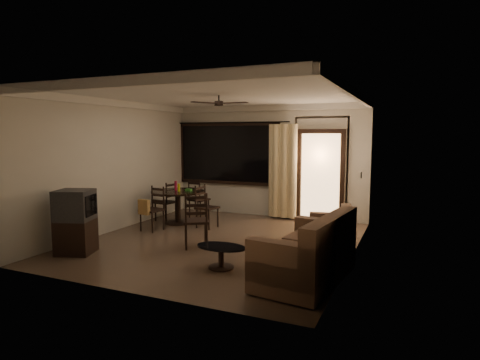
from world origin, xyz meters
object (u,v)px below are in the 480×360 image
at_px(dining_chair_east, 207,215).
at_px(side_chair, 196,231).
at_px(dining_chair_west, 166,209).
at_px(dining_chair_north, 199,206).
at_px(tv_cabinet, 75,222).
at_px(armchair, 333,231).
at_px(dining_chair_south, 152,217).
at_px(sofa, 310,256).
at_px(dining_table, 178,198).
at_px(coffee_table, 221,253).

relative_size(dining_chair_east, side_chair, 0.92).
bearing_deg(dining_chair_west, dining_chair_north, 149.26).
xyz_separation_m(tv_cabinet, armchair, (4.05, 2.09, -0.25)).
xyz_separation_m(dining_chair_south, armchair, (3.84, 0.17, 0.01)).
relative_size(tv_cabinet, sofa, 0.59).
xyz_separation_m(armchair, side_chair, (-2.32, -0.93, -0.01)).
height_order(dining_chair_west, sofa, sofa).
distance_m(tv_cabinet, armchair, 4.57).
xyz_separation_m(dining_chair_east, dining_chair_north, (-0.71, 0.90, 0.00)).
bearing_deg(dining_chair_east, dining_table, 89.93).
bearing_deg(dining_chair_north, coffee_table, 132.95).
bearing_deg(dining_chair_east, armchair, -92.23).
height_order(dining_chair_north, side_chair, side_chair).
relative_size(dining_chair_west, side_chair, 0.92).
relative_size(dining_chair_east, dining_chair_south, 1.00).
distance_m(dining_chair_north, sofa, 4.88).
bearing_deg(dining_table, dining_chair_east, -8.62).
distance_m(dining_chair_east, sofa, 3.75).
relative_size(dining_table, dining_chair_south, 1.29).
distance_m(dining_chair_east, tv_cabinet, 2.90).
relative_size(dining_chair_south, dining_chair_north, 1.00).
relative_size(dining_chair_south, armchair, 1.06).
relative_size(dining_chair_east, armchair, 1.06).
height_order(dining_chair_west, tv_cabinet, tv_cabinet).
bearing_deg(tv_cabinet, dining_chair_east, 46.89).
bearing_deg(dining_chair_east, side_chair, -150.34).
distance_m(dining_table, armchair, 3.79).
relative_size(dining_table, dining_chair_north, 1.29).
bearing_deg(armchair, sofa, -101.39).
relative_size(tv_cabinet, armchair, 1.25).
xyz_separation_m(coffee_table, side_chair, (-0.94, 0.86, 0.07)).
bearing_deg(dining_chair_north, dining_chair_west, 59.26).
bearing_deg(dining_chair_west, dining_chair_south, 25.18).
bearing_deg(dining_table, armchair, -10.29).
xyz_separation_m(tv_cabinet, coffee_table, (2.67, 0.30, -0.33)).
height_order(tv_cabinet, armchair, tv_cabinet).
bearing_deg(dining_chair_east, dining_chair_west, 87.25).
relative_size(armchair, coffee_table, 1.12).
xyz_separation_m(dining_chair_south, coffee_table, (2.46, -1.61, -0.07)).
bearing_deg(armchair, dining_chair_south, 170.52).
height_order(tv_cabinet, side_chair, tv_cabinet).
bearing_deg(side_chair, dining_chair_east, -101.23).
height_order(dining_table, dining_chair_south, dining_table).
bearing_deg(dining_chair_west, coffee_table, 55.34).
distance_m(sofa, armchair, 1.81).
distance_m(dining_table, tv_cabinet, 2.79).
xyz_separation_m(dining_chair_north, armchair, (3.60, -1.45, 0.03)).
height_order(dining_chair_north, coffee_table, dining_chair_north).
xyz_separation_m(dining_chair_south, tv_cabinet, (-0.21, -1.92, 0.26)).
bearing_deg(side_chair, dining_chair_south, -58.65).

